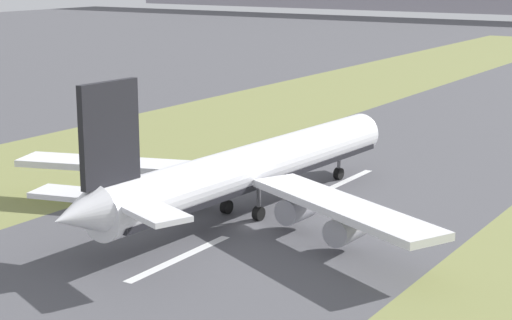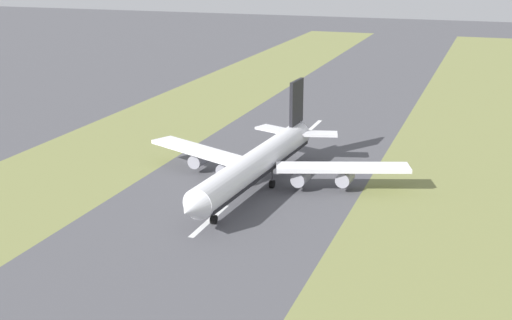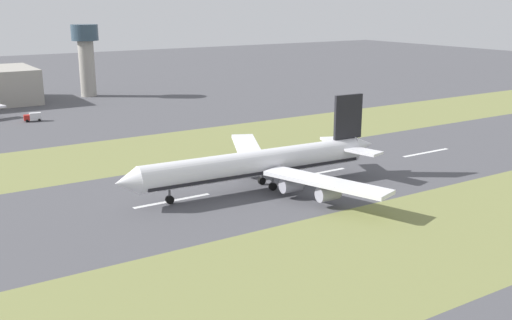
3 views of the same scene
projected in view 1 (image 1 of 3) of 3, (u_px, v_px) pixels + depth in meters
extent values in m
plane|color=#4C4C51|center=(249.00, 226.00, 106.94)|extent=(800.00, 800.00, 0.00)
cube|color=olive|center=(3.00, 178.00, 130.59)|extent=(40.00, 600.00, 0.01)
cube|color=silver|center=(180.00, 258.00, 95.43)|extent=(1.20, 18.00, 0.01)
cube|color=silver|center=(343.00, 182.00, 128.25)|extent=(1.20, 18.00, 0.01)
cylinder|color=white|center=(256.00, 166.00, 111.89)|extent=(9.47, 56.26, 6.00)
cone|color=white|center=(369.00, 130.00, 135.87)|extent=(6.18, 5.36, 5.88)
cone|color=white|center=(77.00, 215.00, 87.34)|extent=(5.46, 6.31, 5.10)
cube|color=black|center=(256.00, 178.00, 112.26)|extent=(9.03, 54.01, 0.70)
cube|color=white|center=(121.00, 165.00, 116.49)|extent=(29.41, 14.86, 0.90)
cube|color=white|center=(343.00, 207.00, 96.35)|extent=(28.75, 17.93, 0.90)
cylinder|color=#93939E|center=(184.00, 187.00, 114.68)|extent=(3.49, 4.99, 3.20)
cylinder|color=#93939E|center=(118.00, 182.00, 117.11)|extent=(3.49, 4.99, 3.20)
cylinder|color=#93939E|center=(296.00, 209.00, 104.32)|extent=(3.49, 4.99, 3.20)
cylinder|color=#93939E|center=(345.00, 229.00, 96.39)|extent=(3.49, 4.99, 3.20)
cube|color=black|center=(110.00, 134.00, 89.54)|extent=(1.30, 8.03, 11.00)
cube|color=white|center=(77.00, 194.00, 94.39)|extent=(10.78, 6.75, 0.60)
cube|color=white|center=(150.00, 211.00, 88.06)|extent=(10.92, 7.77, 0.60)
cylinder|color=#59595E|center=(339.00, 163.00, 129.45)|extent=(0.50, 0.50, 3.20)
cylinder|color=black|center=(339.00, 174.00, 129.81)|extent=(1.01, 1.85, 1.80)
cylinder|color=#59595E|center=(226.00, 195.00, 111.86)|extent=(0.50, 0.50, 3.20)
cylinder|color=black|center=(227.00, 207.00, 112.22)|extent=(1.01, 1.85, 1.80)
cylinder|color=#59595E|center=(259.00, 201.00, 108.87)|extent=(0.50, 0.50, 3.20)
cylinder|color=black|center=(259.00, 213.00, 109.23)|extent=(1.01, 1.85, 1.80)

